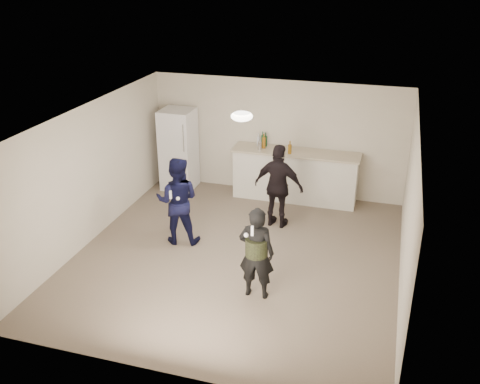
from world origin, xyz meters
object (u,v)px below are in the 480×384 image
(fridge, at_px, (179,149))
(spectator, at_px, (279,186))
(counter, at_px, (295,177))
(man, at_px, (178,201))
(shaker, at_px, (260,146))
(woman, at_px, (256,253))

(fridge, distance_m, spectator, 2.84)
(counter, distance_m, man, 2.96)
(counter, xyz_separation_m, shaker, (-0.76, -0.09, 0.65))
(counter, height_order, woman, woman)
(fridge, xyz_separation_m, shaker, (1.86, -0.02, 0.28))
(counter, distance_m, fridge, 2.65)
(counter, xyz_separation_m, fridge, (-2.62, -0.07, 0.38))
(woman, relative_size, spectator, 0.90)
(counter, xyz_separation_m, spectator, (-0.07, -1.31, 0.30))
(counter, height_order, man, man)
(shaker, bearing_deg, counter, 6.44)
(counter, height_order, fridge, fridge)
(counter, height_order, spectator, spectator)
(counter, relative_size, woman, 1.74)
(woman, xyz_separation_m, spectator, (-0.20, 2.39, 0.08))
(man, bearing_deg, woman, 133.38)
(spectator, bearing_deg, woman, 103.55)
(counter, bearing_deg, spectator, -92.96)
(counter, bearing_deg, shaker, -173.56)
(fridge, xyz_separation_m, man, (0.95, -2.36, -0.09))
(fridge, distance_m, shaker, 1.88)
(shaker, bearing_deg, spectator, -60.38)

